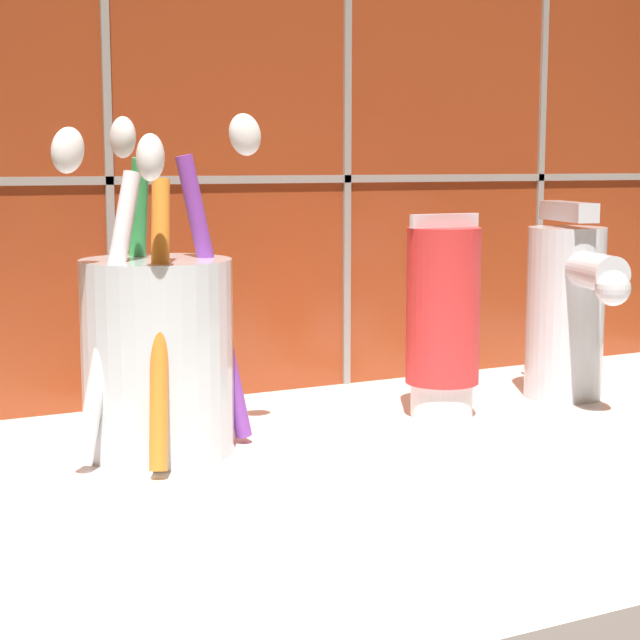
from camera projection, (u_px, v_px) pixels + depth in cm
name	position (u px, v px, depth cm)	size (l,w,h in cm)	color
sink_counter	(484.00, 468.00, 56.65)	(64.97, 37.78, 2.00)	white
tile_wall_backsplash	(320.00, 102.00, 70.58)	(74.97, 1.72, 42.06)	#933819
toothbrush_cup	(157.00, 348.00, 55.28)	(12.10, 10.85, 17.73)	silver
toothpaste_tube	(443.00, 318.00, 63.28)	(4.59, 4.37, 12.09)	white
sink_faucet	(569.00, 305.00, 67.99)	(5.31, 10.33, 12.60)	silver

